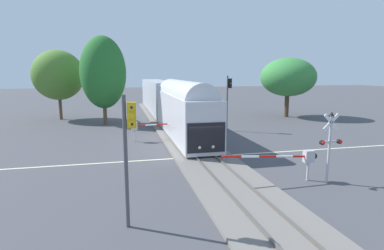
% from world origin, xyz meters
% --- Properties ---
extents(ground_plane, '(220.00, 220.00, 0.00)m').
position_xyz_m(ground_plane, '(0.00, 0.00, 0.00)').
color(ground_plane, '#47474C').
extents(road_centre_stripe, '(44.00, 0.20, 0.01)m').
position_xyz_m(road_centre_stripe, '(0.00, 0.00, 0.00)').
color(road_centre_stripe, beige).
rests_on(road_centre_stripe, ground).
extents(railway_track, '(4.40, 80.00, 0.32)m').
position_xyz_m(railway_track, '(0.00, 0.00, 0.10)').
color(railway_track, slate).
rests_on(railway_track, ground).
extents(commuter_train, '(3.04, 39.99, 5.16)m').
position_xyz_m(commuter_train, '(0.00, 17.42, 2.78)').
color(commuter_train, silver).
rests_on(commuter_train, railway_track).
extents(crossing_gate_near, '(5.81, 0.40, 1.82)m').
position_xyz_m(crossing_gate_near, '(4.02, -6.36, 1.43)').
color(crossing_gate_near, '#B7B7BC').
rests_on(crossing_gate_near, ground).
extents(crossing_signal_mast, '(1.36, 0.44, 4.09)m').
position_xyz_m(crossing_signal_mast, '(5.54, -6.96, 2.50)').
color(crossing_signal_mast, '#B2B2B7').
rests_on(crossing_signal_mast, ground).
extents(crossing_gate_far, '(5.63, 0.40, 1.80)m').
position_xyz_m(crossing_gate_far, '(-4.07, 6.36, 1.40)').
color(crossing_gate_far, '#B7B7BC').
rests_on(crossing_gate_far, ground).
extents(traffic_signal_near_left, '(0.53, 0.38, 5.41)m').
position_xyz_m(traffic_signal_near_left, '(-5.58, -9.66, 3.62)').
color(traffic_signal_near_left, '#4C4C51').
rests_on(traffic_signal_near_left, ground).
extents(traffic_signal_far_side, '(0.53, 0.38, 5.89)m').
position_xyz_m(traffic_signal_far_side, '(5.42, 9.54, 3.94)').
color(traffic_signal_far_side, '#4C4C51').
rests_on(traffic_signal_far_side, ground).
extents(pine_left_background, '(6.54, 6.54, 9.11)m').
position_xyz_m(pine_left_background, '(-13.56, 22.32, 5.87)').
color(pine_left_background, brown).
rests_on(pine_left_background, ground).
extents(maple_right_background, '(7.59, 7.59, 8.24)m').
position_xyz_m(maple_right_background, '(17.10, 17.80, 5.56)').
color(maple_right_background, '#4C3828').
rests_on(maple_right_background, ground).
extents(oak_behind_train, '(5.37, 5.37, 10.49)m').
position_xyz_m(oak_behind_train, '(-7.64, 17.06, 6.21)').
color(oak_behind_train, brown).
rests_on(oak_behind_train, ground).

